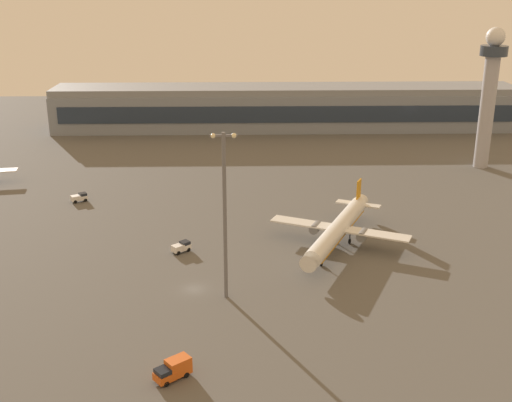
# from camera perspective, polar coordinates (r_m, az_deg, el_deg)

# --- Properties ---
(ground_plane) EXTENTS (416.00, 416.00, 0.00)m
(ground_plane) POSITION_cam_1_polar(r_m,az_deg,el_deg) (126.10, -5.46, -7.72)
(ground_plane) COLOR #56544F
(terminal_building) EXTENTS (176.61, 22.40, 16.40)m
(terminal_building) POSITION_cam_1_polar(r_m,az_deg,el_deg) (253.41, 2.56, 8.21)
(terminal_building) COLOR gray
(terminal_building) RESTS_ON ground
(control_tower) EXTENTS (8.00, 8.00, 42.47)m
(control_tower) POSITION_cam_1_polar(r_m,az_deg,el_deg) (209.82, 19.85, 9.27)
(control_tower) COLOR #A8A8B2
(control_tower) RESTS_ON ground
(airplane_far_stand) EXTENTS (30.26, 38.29, 10.44)m
(airplane_far_stand) POSITION_cam_1_polar(r_m,az_deg,el_deg) (144.51, 7.27, -2.42)
(airplane_far_stand) COLOR silver
(airplane_far_stand) RESTS_ON ground
(catering_truck) EXTENTS (5.88, 5.37, 3.05)m
(catering_truck) POSITION_cam_1_polar(r_m,az_deg,el_deg) (100.50, -7.28, -14.47)
(catering_truck) COLOR #D85919
(catering_truck) RESTS_ON ground
(maintenance_van) EXTENTS (4.43, 4.17, 2.25)m
(maintenance_van) POSITION_cam_1_polar(r_m,az_deg,el_deg) (141.87, -6.57, -4.03)
(maintenance_van) COLOR white
(maintenance_van) RESTS_ON ground
(cargo_loader) EXTENTS (4.56, 3.80, 2.25)m
(cargo_loader) POSITION_cam_1_polar(r_m,az_deg,el_deg) (177.84, -15.26, 0.31)
(cargo_loader) COLOR white
(cargo_loader) RESTS_ON ground
(apron_light_central) EXTENTS (4.80, 0.90, 31.60)m
(apron_light_central) POSITION_cam_1_polar(r_m,az_deg,el_deg) (115.64, -2.77, -0.64)
(apron_light_central) COLOR slate
(apron_light_central) RESTS_ON ground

